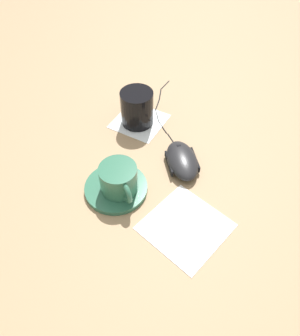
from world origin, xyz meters
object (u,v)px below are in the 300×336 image
object	(u,v)px
coffee_cup	(118,178)
drinking_glass	(137,108)
saucer	(116,188)
computer_mouse	(182,160)

from	to	relation	value
coffee_cup	drinking_glass	xyz separation A→B (m)	(0.20, 0.11, 0.01)
coffee_cup	drinking_glass	world-z (taller)	drinking_glass
saucer	coffee_cup	distance (m)	0.04
saucer	coffee_cup	bearing A→B (deg)	-80.97
computer_mouse	coffee_cup	bearing A→B (deg)	155.18
computer_mouse	drinking_glass	size ratio (longest dim) A/B	1.51
saucer	coffee_cup	xyz separation A→B (m)	(0.00, -0.01, 0.04)
saucer	computer_mouse	size ratio (longest dim) A/B	1.00
saucer	coffee_cup	world-z (taller)	coffee_cup
coffee_cup	computer_mouse	bearing A→B (deg)	-24.82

